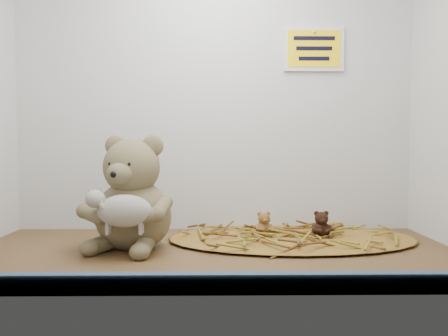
{
  "coord_description": "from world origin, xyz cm",
  "views": [
    {
      "loc": [
        1.27,
        -103.76,
        25.89
      ],
      "look_at": [
        2.53,
        1.53,
        20.37
      ],
      "focal_mm": 35.0,
      "sensor_mm": 36.0,
      "label": 1
    }
  ],
  "objects_px": {
    "main_teddy": "(133,192)",
    "mini_teddy_tan": "(264,223)",
    "mini_teddy_brown": "(321,223)",
    "toy_lamb": "(125,211)"
  },
  "relations": [
    {
      "from": "main_teddy",
      "to": "mini_teddy_tan",
      "type": "bearing_deg",
      "value": 32.37
    },
    {
      "from": "mini_teddy_tan",
      "to": "mini_teddy_brown",
      "type": "relative_size",
      "value": 0.91
    },
    {
      "from": "main_teddy",
      "to": "mini_teddy_brown",
      "type": "relative_size",
      "value": 3.9
    },
    {
      "from": "mini_teddy_tan",
      "to": "main_teddy",
      "type": "bearing_deg",
      "value": -172.71
    },
    {
      "from": "mini_teddy_brown",
      "to": "toy_lamb",
      "type": "bearing_deg",
      "value": -161.24
    },
    {
      "from": "main_teddy",
      "to": "mini_teddy_brown",
      "type": "bearing_deg",
      "value": 24.12
    },
    {
      "from": "mini_teddy_tan",
      "to": "mini_teddy_brown",
      "type": "distance_m",
      "value": 0.15
    },
    {
      "from": "mini_teddy_tan",
      "to": "mini_teddy_brown",
      "type": "xyz_separation_m",
      "value": [
        0.15,
        -0.03,
        0.0
      ]
    },
    {
      "from": "mini_teddy_tan",
      "to": "mini_teddy_brown",
      "type": "bearing_deg",
      "value": -20.09
    },
    {
      "from": "main_teddy",
      "to": "toy_lamb",
      "type": "relative_size",
      "value": 1.75
    }
  ]
}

